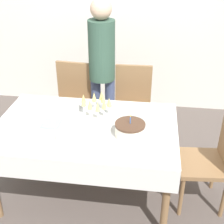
{
  "coord_description": "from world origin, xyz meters",
  "views": [
    {
      "loc": [
        0.54,
        -2.23,
        2.14
      ],
      "look_at": [
        0.22,
        0.05,
        0.85
      ],
      "focal_mm": 50.0,
      "sensor_mm": 36.0,
      "label": 1
    }
  ],
  "objects": [
    {
      "name": "dining_chair_far_left",
      "position": [
        -0.34,
        0.82,
        0.52
      ],
      "size": [
        0.45,
        0.45,
        0.95
      ],
      "color": "olive",
      "rests_on": "ground_plane"
    },
    {
      "name": "plate_stack_main",
      "position": [
        -0.06,
        -0.19,
        0.75
      ],
      "size": [
        0.27,
        0.27,
        0.03
      ],
      "color": "silver",
      "rests_on": "dining_table"
    },
    {
      "name": "birthday_cake",
      "position": [
        0.39,
        -0.11,
        0.79
      ],
      "size": [
        0.24,
        0.24,
        0.19
      ],
      "color": "silver",
      "rests_on": "dining_table"
    },
    {
      "name": "dining_chair_right_end",
      "position": [
        1.1,
        0.01,
        0.52
      ],
      "size": [
        0.45,
        0.45,
        0.95
      ],
      "color": "olive",
      "rests_on": "ground_plane"
    },
    {
      "name": "napkin_pile",
      "position": [
        -0.29,
        -0.03,
        0.74
      ],
      "size": [
        0.15,
        0.15,
        0.01
      ],
      "color": "#8CC6E0",
      "rests_on": "dining_table"
    },
    {
      "name": "fork_pile",
      "position": [
        -0.34,
        -0.17,
        0.74
      ],
      "size": [
        0.17,
        0.08,
        0.02
      ],
      "color": "silver",
      "rests_on": "dining_table"
    },
    {
      "name": "cake_knife",
      "position": [
        0.43,
        -0.34,
        0.73
      ],
      "size": [
        0.29,
        0.12,
        0.0
      ],
      "color": "silver",
      "rests_on": "dining_table"
    },
    {
      "name": "ground_plane",
      "position": [
        0.0,
        0.0,
        0.0
      ],
      "size": [
        12.0,
        12.0,
        0.0
      ],
      "primitive_type": "plane",
      "color": "#564C47"
    },
    {
      "name": "wall_back",
      "position": [
        0.0,
        1.88,
        1.35
      ],
      "size": [
        8.0,
        0.05,
        2.7
      ],
      "color": "silver",
      "rests_on": "ground_plane"
    },
    {
      "name": "person_standing",
      "position": [
        0.0,
        0.88,
        0.99
      ],
      "size": [
        0.28,
        0.28,
        1.64
      ],
      "color": "#3F4C72",
      "rests_on": "ground_plane"
    },
    {
      "name": "dining_chair_far_right",
      "position": [
        0.34,
        0.82,
        0.52
      ],
      "size": [
        0.43,
        0.43,
        0.95
      ],
      "color": "olive",
      "rests_on": "ground_plane"
    },
    {
      "name": "dining_table",
      "position": [
        0.0,
        0.0,
        0.63
      ],
      "size": [
        1.57,
        1.0,
        0.73
      ],
      "color": "white",
      "rests_on": "ground_plane"
    },
    {
      "name": "champagne_tray",
      "position": [
        0.06,
        0.21,
        0.83
      ],
      "size": [
        0.32,
        0.32,
        0.18
      ],
      "color": "silver",
      "rests_on": "dining_table"
    }
  ]
}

